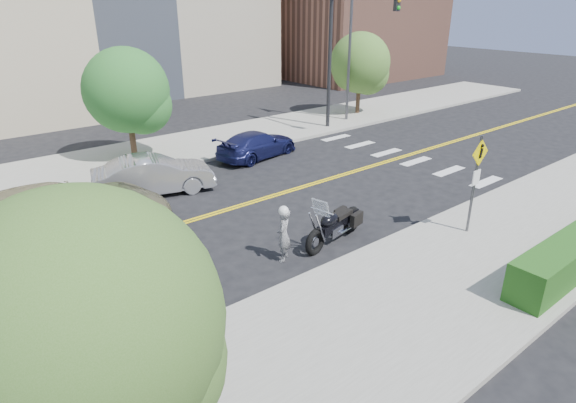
# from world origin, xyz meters

# --- Properties ---
(ground_plane) EXTENTS (120.00, 120.00, 0.00)m
(ground_plane) POSITION_xyz_m (0.00, 0.00, 0.00)
(ground_plane) COLOR black
(ground_plane) RESTS_ON ground
(sidewalk_near) EXTENTS (60.00, 5.00, 0.15)m
(sidewalk_near) POSITION_xyz_m (0.00, -7.50, 0.07)
(sidewalk_near) COLOR #9E9B91
(sidewalk_near) RESTS_ON ground_plane
(sidewalk_far) EXTENTS (60.00, 5.00, 0.15)m
(sidewalk_far) POSITION_xyz_m (0.00, 7.50, 0.07)
(sidewalk_far) COLOR #9E9B91
(sidewalk_far) RESTS_ON ground_plane
(building_right) EXTENTS (14.00, 12.00, 12.00)m
(building_right) POSITION_xyz_m (26.00, 20.00, 6.00)
(building_right) COLOR #8C5947
(building_right) RESTS_ON ground_plane
(lamp_post) EXTENTS (0.16, 0.16, 8.00)m
(lamp_post) POSITION_xyz_m (12.00, 6.50, 4.15)
(lamp_post) COLOR #4C4C51
(lamp_post) RESTS_ON sidewalk_far
(traffic_light) EXTENTS (0.28, 4.50, 7.00)m
(traffic_light) POSITION_xyz_m (10.00, 5.08, 4.67)
(traffic_light) COLOR black
(traffic_light) RESTS_ON sidewalk_far
(pedestrian_sign) EXTENTS (0.78, 0.08, 3.00)m
(pedestrian_sign) POSITION_xyz_m (4.20, -6.31, 1.96)
(pedestrian_sign) COLOR #4C4C51
(pedestrian_sign) RESTS_ON sidewalk_near
(motorcyclist) EXTENTS (0.66, 0.64, 1.63)m
(motorcyclist) POSITION_xyz_m (-1.09, -3.92, 0.81)
(motorcyclist) COLOR #BDBCC1
(motorcyclist) RESTS_ON ground
(motorcycle) EXTENTS (2.74, 1.31, 1.60)m
(motorcycle) POSITION_xyz_m (0.77, -4.01, 0.80)
(motorcycle) COLOR black
(motorcycle) RESTS_ON ground
(suv) EXTENTS (6.91, 4.01, 1.81)m
(suv) POSITION_xyz_m (-5.62, 0.92, 0.90)
(suv) COLOR tan
(suv) RESTS_ON ground
(parked_car_silver) EXTENTS (4.59, 2.63, 1.43)m
(parked_car_silver) POSITION_xyz_m (-1.69, 2.99, 0.72)
(parked_car_silver) COLOR #9FA0A7
(parked_car_silver) RESTS_ON ground
(parked_car_blue) EXTENTS (4.40, 2.43, 1.21)m
(parked_car_blue) POSITION_xyz_m (3.86, 4.20, 0.60)
(parked_car_blue) COLOR navy
(parked_car_blue) RESTS_ON ground
(tree_near) EXTENTS (3.48, 3.48, 4.80)m
(tree_near) POSITION_xyz_m (-7.32, -7.80, 3.05)
(tree_near) COLOR #382619
(tree_near) RESTS_ON ground
(tree_far_a) EXTENTS (3.61, 3.61, 4.94)m
(tree_far_a) POSITION_xyz_m (-0.70, 7.25, 3.12)
(tree_far_a) COLOR #382619
(tree_far_a) RESTS_ON ground
(tree_far_b) EXTENTS (3.59, 3.59, 4.97)m
(tree_far_b) POSITION_xyz_m (13.79, 7.30, 3.17)
(tree_far_b) COLOR #382619
(tree_far_b) RESTS_ON ground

